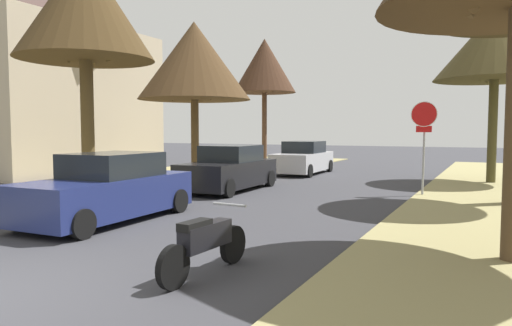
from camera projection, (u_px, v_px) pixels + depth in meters
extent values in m
cylinder|color=#9EA0A5|center=(423.00, 159.00, 15.13)|extent=(0.07, 0.25, 2.25)
cylinder|color=white|center=(424.00, 114.00, 14.92)|extent=(0.81, 0.09, 0.80)
cylinder|color=red|center=(424.00, 114.00, 14.92)|extent=(0.76, 0.10, 0.76)
cube|color=red|center=(424.00, 129.00, 14.99)|extent=(0.48, 0.05, 0.20)
cylinder|color=#473C22|center=(501.00, 3.00, 12.93)|extent=(0.53, 1.09, 1.26)
cylinder|color=#474223|center=(492.00, 131.00, 18.54)|extent=(0.34, 0.34, 4.02)
cone|color=#393118|center=(495.00, 44.00, 18.30)|extent=(4.57, 4.57, 2.73)
cylinder|color=#474223|center=(485.00, 66.00, 18.54)|extent=(0.23, 0.84, 1.23)
cylinder|color=#474223|center=(487.00, 67.00, 18.70)|extent=(0.70, 0.72, 1.20)
cylinder|color=#474223|center=(500.00, 61.00, 18.69)|extent=(1.15, 0.58, 1.63)
cylinder|color=brown|center=(88.00, 128.00, 15.06)|extent=(0.41, 0.41, 4.28)
cone|color=#413019|center=(85.00, 5.00, 14.79)|extent=(4.29, 4.29, 3.38)
cylinder|color=brown|center=(85.00, 48.00, 15.39)|extent=(0.94, 1.07, 1.04)
cylinder|color=brown|center=(96.00, 36.00, 14.60)|extent=(0.30, 1.15, 1.51)
cylinder|color=brown|center=(102.00, 42.00, 15.31)|extent=(1.31, 0.48, 1.43)
cylinder|color=brown|center=(195.00, 139.00, 20.22)|extent=(0.33, 0.33, 3.35)
cone|color=#45311C|center=(194.00, 61.00, 19.99)|extent=(4.78, 4.78, 3.29)
cylinder|color=brown|center=(199.00, 83.00, 19.57)|extent=(0.83, 1.08, 1.44)
cylinder|color=brown|center=(204.00, 88.00, 20.24)|extent=(0.84, 0.72, 1.09)
cylinder|color=brown|center=(187.00, 89.00, 20.65)|extent=(0.83, 1.41, 1.12)
cylinder|color=#4C3425|center=(264.00, 130.00, 27.03)|extent=(0.28, 0.28, 4.20)
cone|color=#3D271A|center=(264.00, 66.00, 26.78)|extent=(3.58, 3.58, 3.04)
cylinder|color=#4C3425|center=(262.00, 82.00, 26.18)|extent=(1.44, 0.44, 1.16)
cylinder|color=#4C3425|center=(273.00, 81.00, 27.09)|extent=(1.06, 0.84, 1.43)
cylinder|color=#4C3425|center=(260.00, 87.00, 27.28)|extent=(0.68, 0.93, 0.83)
cube|color=navy|center=(107.00, 196.00, 10.92)|extent=(1.98, 4.46, 0.85)
cube|color=black|center=(113.00, 165.00, 11.08)|extent=(1.68, 2.08, 0.56)
cylinder|color=black|center=(82.00, 224.00, 9.09)|extent=(0.22, 0.61, 0.60)
cylinder|color=black|center=(19.00, 217.00, 9.81)|extent=(0.22, 0.61, 0.60)
cylinder|color=black|center=(179.00, 201.00, 12.08)|extent=(0.22, 0.61, 0.60)
cylinder|color=black|center=(125.00, 197.00, 12.80)|extent=(0.22, 0.61, 0.60)
cube|color=black|center=(229.00, 174.00, 16.53)|extent=(1.98, 4.46, 0.85)
cube|color=black|center=(231.00, 153.00, 16.68)|extent=(1.68, 2.08, 0.56)
cylinder|color=black|center=(228.00, 188.00, 14.70)|extent=(0.22, 0.61, 0.60)
cylinder|color=black|center=(181.00, 185.00, 15.42)|extent=(0.22, 0.61, 0.60)
cylinder|color=black|center=(270.00, 178.00, 17.69)|extent=(0.22, 0.61, 0.60)
cylinder|color=black|center=(229.00, 177.00, 18.41)|extent=(0.22, 0.61, 0.60)
cube|color=#BCBCC1|center=(303.00, 162.00, 22.80)|extent=(1.98, 4.46, 0.85)
cube|color=black|center=(304.00, 147.00, 22.96)|extent=(1.68, 2.08, 0.56)
cylinder|color=black|center=(309.00, 171.00, 20.97)|extent=(0.22, 0.61, 0.60)
cylinder|color=black|center=(273.00, 170.00, 21.69)|extent=(0.22, 0.61, 0.60)
cylinder|color=black|center=(330.00, 166.00, 23.96)|extent=(0.22, 0.61, 0.60)
cylinder|color=black|center=(297.00, 165.00, 24.68)|extent=(0.22, 0.61, 0.60)
cylinder|color=black|center=(233.00, 244.00, 7.47)|extent=(0.14, 0.60, 0.60)
cylinder|color=black|center=(173.00, 267.00, 6.22)|extent=(0.14, 0.60, 0.60)
cube|color=black|center=(206.00, 236.00, 6.83)|extent=(0.30, 1.03, 0.36)
cube|color=black|center=(195.00, 225.00, 6.60)|extent=(0.25, 0.57, 0.12)
cylinder|color=#9EA0A5|center=(229.00, 205.00, 7.34)|extent=(0.60, 0.08, 0.04)
cube|color=tan|center=(55.00, 101.00, 23.79)|extent=(6.26, 9.45, 7.15)
pyramid|color=#4C3833|center=(52.00, 8.00, 23.47)|extent=(6.76, 10.21, 2.02)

